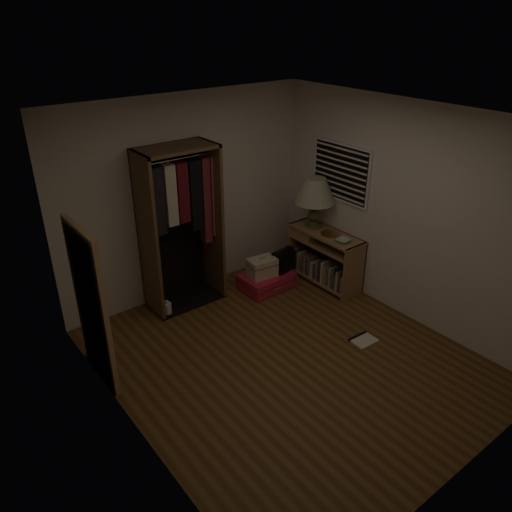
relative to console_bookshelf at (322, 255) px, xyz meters
The scene contains 13 objects.
ground 1.90m from the console_bookshelf, 145.73° to the right, with size 4.00×4.00×0.00m, color brown.
room_walls 2.09m from the console_bookshelf, 145.52° to the right, with size 3.52×4.02×2.60m.
console_bookshelf is the anchor object (origin of this frame).
open_wardrobe 2.04m from the console_bookshelf, 157.21° to the left, with size 1.05×0.50×2.05m.
floor_mirror 3.27m from the console_bookshelf, behind, with size 0.06×0.80×1.70m.
pink_suitcase 0.86m from the console_bookshelf, 158.02° to the left, with size 0.71×0.52×0.22m.
train_case 0.88m from the console_bookshelf, 159.75° to the left, with size 0.40×0.30×0.27m.
black_bag 0.56m from the console_bookshelf, 152.30° to the left, with size 0.32×0.24×0.32m.
table_lamp 0.89m from the console_bookshelf, 88.62° to the left, with size 0.61×0.61×0.69m.
brass_tray 0.38m from the console_bookshelf, 87.53° to the right, with size 0.33×0.33×0.02m.
ceramic_bowl 0.54m from the console_bookshelf, 96.54° to the right, with size 0.18×0.18×0.04m, color #9EBE9E.
white_jug 2.23m from the console_bookshelf, 165.49° to the left, with size 0.11×0.11×0.19m.
floor_book 1.52m from the console_bookshelf, 115.16° to the right, with size 0.29×0.24×0.03m.
Camera 1 is at (-2.96, -3.26, 3.49)m, focal length 35.00 mm.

